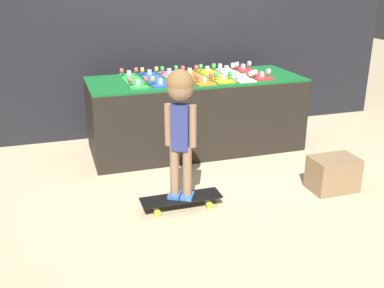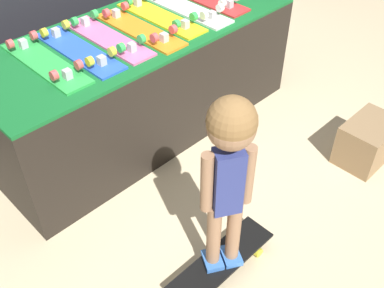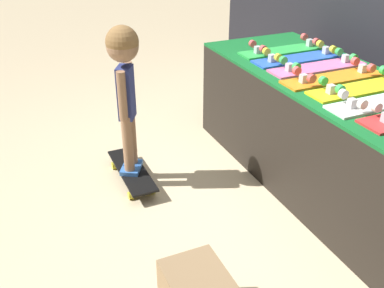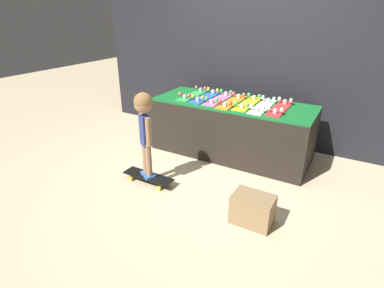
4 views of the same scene
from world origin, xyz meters
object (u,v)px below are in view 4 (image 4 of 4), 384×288
at_px(skateboard_orange_on_rack, 232,102).
at_px(skateboard_white_on_rack, 263,106).
at_px(skateboard_blue_on_rack, 206,97).
at_px(storage_box, 253,209).
at_px(skateboard_yellow_on_rack, 248,103).
at_px(skateboard_on_floor, 148,177).
at_px(skateboard_pink_on_rack, 219,99).
at_px(skateboard_red_on_rack, 280,108).
at_px(skateboard_green_on_rack, 193,94).
at_px(child, 144,120).

distance_m(skateboard_orange_on_rack, skateboard_white_on_rack, 0.42).
distance_m(skateboard_blue_on_rack, storage_box, 1.90).
bearing_deg(skateboard_yellow_on_rack, skateboard_on_floor, -120.40).
xyz_separation_m(skateboard_pink_on_rack, storage_box, (1.00, -1.32, -0.62)).
bearing_deg(skateboard_white_on_rack, skateboard_pink_on_rack, 176.78).
xyz_separation_m(skateboard_orange_on_rack, skateboard_red_on_rack, (0.63, 0.04, 0.00)).
xyz_separation_m(skateboard_green_on_rack, child, (0.11, -1.26, 0.02)).
bearing_deg(skateboard_white_on_rack, skateboard_red_on_rack, 9.89).
distance_m(skateboard_red_on_rack, skateboard_on_floor, 1.83).
height_order(skateboard_white_on_rack, child, child).
bearing_deg(child, skateboard_blue_on_rack, 115.37).
height_order(skateboard_pink_on_rack, skateboard_yellow_on_rack, same).
xyz_separation_m(skateboard_green_on_rack, skateboard_red_on_rack, (1.25, -0.01, 0.00)).
height_order(skateboard_pink_on_rack, child, child).
xyz_separation_m(child, storage_box, (1.31, -0.08, -0.65)).
relative_size(skateboard_blue_on_rack, storage_box, 1.81).
relative_size(skateboard_yellow_on_rack, child, 0.70).
bearing_deg(skateboard_on_floor, storage_box, -3.52).
distance_m(skateboard_yellow_on_rack, skateboard_red_on_rack, 0.42).
distance_m(skateboard_green_on_rack, storage_box, 2.05).
height_order(skateboard_orange_on_rack, skateboard_red_on_rack, same).
relative_size(skateboard_blue_on_rack, skateboard_red_on_rack, 1.00).
height_order(skateboard_green_on_rack, skateboard_yellow_on_rack, same).
xyz_separation_m(skateboard_orange_on_rack, skateboard_yellow_on_rack, (0.21, 0.04, 0.00)).
xyz_separation_m(skateboard_yellow_on_rack, storage_box, (0.58, -1.32, -0.62)).
bearing_deg(storage_box, skateboard_blue_on_rack, 132.45).
distance_m(skateboard_green_on_rack, skateboard_on_floor, 1.44).
bearing_deg(skateboard_green_on_rack, skateboard_red_on_rack, -0.57).
relative_size(skateboard_orange_on_rack, skateboard_on_floor, 1.10).
xyz_separation_m(skateboard_pink_on_rack, skateboard_red_on_rack, (0.83, 0.00, 0.00)).
relative_size(skateboard_on_floor, storage_box, 1.64).
relative_size(skateboard_orange_on_rack, skateboard_white_on_rack, 1.00).
bearing_deg(skateboard_red_on_rack, skateboard_green_on_rack, 179.43).
height_order(skateboard_red_on_rack, skateboard_on_floor, skateboard_red_on_rack).
height_order(skateboard_blue_on_rack, skateboard_orange_on_rack, same).
distance_m(skateboard_green_on_rack, skateboard_pink_on_rack, 0.42).
xyz_separation_m(skateboard_green_on_rack, storage_box, (1.42, -1.34, -0.62)).
distance_m(skateboard_yellow_on_rack, storage_box, 1.57).
relative_size(skateboard_blue_on_rack, skateboard_pink_on_rack, 1.00).
height_order(skateboard_blue_on_rack, skateboard_white_on_rack, same).
xyz_separation_m(skateboard_blue_on_rack, skateboard_pink_on_rack, (0.21, -0.00, 0.00)).
relative_size(skateboard_green_on_rack, skateboard_blue_on_rack, 1.00).
bearing_deg(skateboard_blue_on_rack, skateboard_pink_on_rack, -0.34).
bearing_deg(skateboard_white_on_rack, child, -127.77).
xyz_separation_m(skateboard_pink_on_rack, skateboard_on_floor, (-0.31, -1.24, -0.69)).
bearing_deg(skateboard_orange_on_rack, skateboard_yellow_on_rack, 10.20).
bearing_deg(child, skateboard_on_floor, -150.03).
xyz_separation_m(skateboard_green_on_rack, skateboard_yellow_on_rack, (0.83, -0.02, 0.00)).
height_order(skateboard_red_on_rack, storage_box, skateboard_red_on_rack).
height_order(skateboard_blue_on_rack, skateboard_yellow_on_rack, same).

